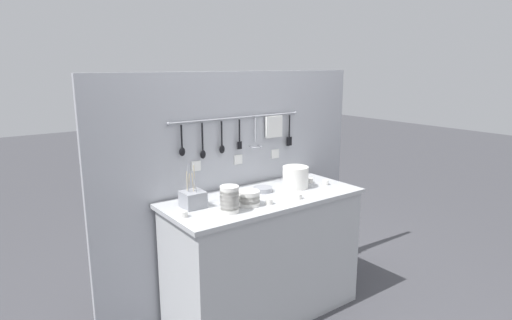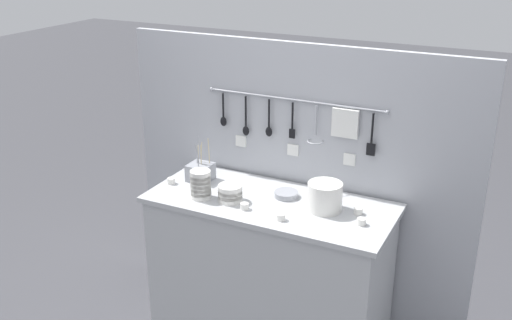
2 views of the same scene
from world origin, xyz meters
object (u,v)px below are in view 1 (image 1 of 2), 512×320
at_px(plate_stack, 295,177).
at_px(cup_by_caddy, 325,182).
at_px(bowl_stack_nested_right, 230,199).
at_px(steel_mixing_bowl, 263,189).
at_px(cup_edge_near, 310,180).
at_px(cup_mid_row, 269,201).
at_px(cup_back_right, 299,196).
at_px(bowl_stack_short_front, 249,198).
at_px(cutlery_caddy, 193,199).
at_px(cup_front_left, 184,214).

distance_m(plate_stack, cup_by_caddy, 0.26).
bearing_deg(bowl_stack_nested_right, plate_stack, 13.78).
distance_m(steel_mixing_bowl, cup_by_caddy, 0.51).
relative_size(steel_mixing_bowl, cup_edge_near, 2.89).
xyz_separation_m(plate_stack, cup_by_caddy, (0.23, -0.08, -0.06)).
bearing_deg(steel_mixing_bowl, cup_by_caddy, -15.92).
bearing_deg(cup_mid_row, cup_back_right, -7.27).
distance_m(plate_stack, steel_mixing_bowl, 0.27).
height_order(cup_back_right, cup_by_caddy, same).
xyz_separation_m(bowl_stack_short_front, plate_stack, (0.51, 0.13, 0.03)).
relative_size(cup_mid_row, cup_edge_near, 1.00).
distance_m(bowl_stack_nested_right, cup_mid_row, 0.30).
xyz_separation_m(cup_mid_row, cup_edge_near, (0.58, 0.22, 0.00)).
distance_m(steel_mixing_bowl, cutlery_caddy, 0.57).
xyz_separation_m(bowl_stack_nested_right, cup_edge_near, (0.87, 0.20, -0.07)).
relative_size(bowl_stack_nested_right, cup_mid_row, 3.50).
height_order(bowl_stack_nested_right, cup_edge_near, bowl_stack_nested_right).
xyz_separation_m(plate_stack, cup_back_right, (-0.16, -0.22, -0.06)).
relative_size(plate_stack, cutlery_caddy, 0.70).
bearing_deg(bowl_stack_nested_right, cup_by_caddy, 5.55).
bearing_deg(cup_by_caddy, bowl_stack_nested_right, -174.45).
height_order(bowl_stack_nested_right, cup_back_right, bowl_stack_nested_right).
bearing_deg(cup_edge_near, plate_stack, -169.39).
bearing_deg(cup_front_left, cup_mid_row, -11.38).
xyz_separation_m(cutlery_caddy, cup_front_left, (-0.13, -0.13, -0.04)).
relative_size(plate_stack, cup_edge_near, 4.00).
relative_size(cutlery_caddy, cup_by_caddy, 5.68).
bearing_deg(plate_stack, cup_edge_near, 10.61).
bearing_deg(cup_back_right, cutlery_caddy, 157.79).
distance_m(bowl_stack_short_front, cup_edge_near, 0.72).
relative_size(bowl_stack_nested_right, cup_edge_near, 3.50).
distance_m(bowl_stack_short_front, cup_by_caddy, 0.75).
height_order(plate_stack, cup_front_left, plate_stack).
distance_m(cup_mid_row, cup_front_left, 0.57).
height_order(cup_back_right, cup_edge_near, same).
bearing_deg(cup_by_caddy, cup_edge_near, 114.93).
distance_m(cup_back_right, cup_mid_row, 0.23).
bearing_deg(cup_edge_near, cup_by_caddy, -65.07).
relative_size(plate_stack, cup_mid_row, 4.00).
bearing_deg(bowl_stack_short_front, cup_by_caddy, 4.11).
height_order(bowl_stack_short_front, cup_front_left, bowl_stack_short_front).
relative_size(steel_mixing_bowl, cup_back_right, 2.89).
relative_size(bowl_stack_nested_right, plate_stack, 0.88).
bearing_deg(cup_by_caddy, cutlery_caddy, 173.02).
bearing_deg(cup_back_right, plate_stack, 53.45).
height_order(cutlery_caddy, cup_edge_near, cutlery_caddy).
relative_size(plate_stack, steel_mixing_bowl, 1.38).
distance_m(cup_back_right, cup_front_left, 0.80).
bearing_deg(cup_front_left, bowl_stack_nested_right, -18.91).
distance_m(cup_back_right, cup_edge_near, 0.43).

